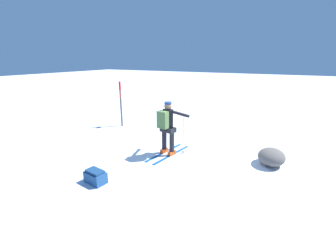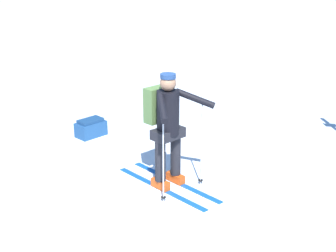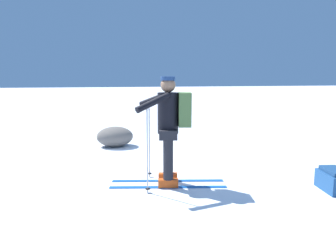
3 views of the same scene
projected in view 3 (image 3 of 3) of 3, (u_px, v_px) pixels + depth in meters
The scene contains 4 objects.
ground_plane at pixel (142, 171), 5.78m from camera, with size 80.00×80.00×0.00m, color white.
skier at pixel (170, 124), 4.95m from camera, with size 1.82×1.01×1.66m.
dropped_backpack at pixel (334, 180), 4.79m from camera, with size 0.39×0.57×0.33m.
rock_boulder at pixel (115, 137), 7.76m from camera, with size 0.85×0.73×0.47m, color #5B5651.
Camera 3 is at (0.62, 5.57, 1.69)m, focal length 35.00 mm.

